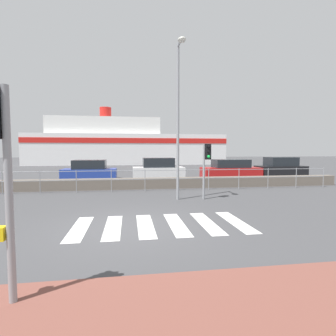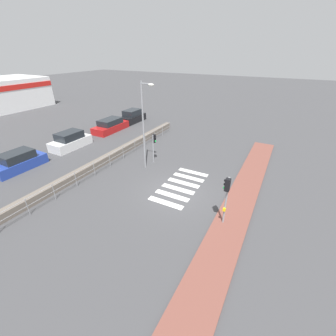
{
  "view_description": "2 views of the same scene",
  "coord_description": "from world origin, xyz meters",
  "px_view_note": "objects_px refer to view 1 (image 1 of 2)",
  "views": [
    {
      "loc": [
        0.04,
        -7.33,
        2.13
      ],
      "look_at": [
        1.44,
        2.0,
        1.5
      ],
      "focal_mm": 28.0,
      "sensor_mm": 36.0,
      "label": 1
    },
    {
      "loc": [
        -11.32,
        -5.56,
        8.49
      ],
      "look_at": [
        0.88,
        1.0,
        1.2
      ],
      "focal_mm": 24.0,
      "sensor_mm": 36.0,
      "label": 2
    }
  ],
  "objects_px": {
    "streetlamp": "(179,104)",
    "parked_car_white": "(158,170)",
    "ferry_boat": "(124,145)",
    "parked_car_black": "(281,168)",
    "parked_car_red": "(231,170)",
    "traffic_light_far": "(206,159)",
    "parked_car_blue": "(90,171)"
  },
  "relations": [
    {
      "from": "streetlamp",
      "to": "parked_car_blue",
      "type": "distance_m",
      "value": 10.8
    },
    {
      "from": "traffic_light_far",
      "to": "parked_car_white",
      "type": "bearing_deg",
      "value": 97.14
    },
    {
      "from": "ferry_boat",
      "to": "parked_car_black",
      "type": "bearing_deg",
      "value": -60.32
    },
    {
      "from": "streetlamp",
      "to": "parked_car_white",
      "type": "relative_size",
      "value": 1.71
    },
    {
      "from": "traffic_light_far",
      "to": "parked_car_blue",
      "type": "xyz_separation_m",
      "value": [
        -6.21,
        8.88,
        -1.17
      ]
    },
    {
      "from": "parked_car_blue",
      "to": "parked_car_white",
      "type": "relative_size",
      "value": 1.0
    },
    {
      "from": "streetlamp",
      "to": "parked_car_blue",
      "type": "bearing_deg",
      "value": 118.96
    },
    {
      "from": "parked_car_blue",
      "to": "parked_car_red",
      "type": "distance_m",
      "value": 10.9
    },
    {
      "from": "streetlamp",
      "to": "parked_car_red",
      "type": "xyz_separation_m",
      "value": [
        5.94,
        8.96,
        -3.45
      ]
    },
    {
      "from": "streetlamp",
      "to": "parked_car_white",
      "type": "bearing_deg",
      "value": 89.13
    },
    {
      "from": "traffic_light_far",
      "to": "streetlamp",
      "type": "xyz_separation_m",
      "value": [
        -1.25,
        -0.08,
        2.28
      ]
    },
    {
      "from": "ferry_boat",
      "to": "parked_car_red",
      "type": "height_order",
      "value": "ferry_boat"
    },
    {
      "from": "ferry_boat",
      "to": "parked_car_white",
      "type": "height_order",
      "value": "ferry_boat"
    },
    {
      "from": "parked_car_black",
      "to": "parked_car_red",
      "type": "bearing_deg",
      "value": 180.0
    },
    {
      "from": "traffic_light_far",
      "to": "parked_car_black",
      "type": "height_order",
      "value": "traffic_light_far"
    },
    {
      "from": "streetlamp",
      "to": "ferry_boat",
      "type": "xyz_separation_m",
      "value": [
        -2.84,
        31.94,
        -1.03
      ]
    },
    {
      "from": "traffic_light_far",
      "to": "parked_car_red",
      "type": "xyz_separation_m",
      "value": [
        4.69,
        8.88,
        -1.17
      ]
    },
    {
      "from": "parked_car_white",
      "to": "parked_car_red",
      "type": "bearing_deg",
      "value": 0.0
    },
    {
      "from": "parked_car_red",
      "to": "traffic_light_far",
      "type": "bearing_deg",
      "value": -117.87
    },
    {
      "from": "ferry_boat",
      "to": "parked_car_blue",
      "type": "height_order",
      "value": "ferry_boat"
    },
    {
      "from": "parked_car_red",
      "to": "parked_car_black",
      "type": "height_order",
      "value": "parked_car_black"
    },
    {
      "from": "parked_car_blue",
      "to": "parked_car_white",
      "type": "height_order",
      "value": "parked_car_white"
    },
    {
      "from": "ferry_boat",
      "to": "parked_car_white",
      "type": "xyz_separation_m",
      "value": [
        2.98,
        -22.99,
        -2.35
      ]
    },
    {
      "from": "traffic_light_far",
      "to": "parked_car_black",
      "type": "distance_m",
      "value": 12.7
    },
    {
      "from": "parked_car_blue",
      "to": "traffic_light_far",
      "type": "bearing_deg",
      "value": -55.04
    },
    {
      "from": "parked_car_red",
      "to": "parked_car_black",
      "type": "relative_size",
      "value": 1.2
    },
    {
      "from": "streetlamp",
      "to": "parked_car_black",
      "type": "distance_m",
      "value": 14.03
    },
    {
      "from": "streetlamp",
      "to": "ferry_boat",
      "type": "distance_m",
      "value": 32.09
    },
    {
      "from": "ferry_boat",
      "to": "parked_car_red",
      "type": "distance_m",
      "value": 24.73
    },
    {
      "from": "parked_car_black",
      "to": "streetlamp",
      "type": "bearing_deg",
      "value": -138.89
    },
    {
      "from": "parked_car_red",
      "to": "parked_car_black",
      "type": "bearing_deg",
      "value": 0.0
    },
    {
      "from": "traffic_light_far",
      "to": "streetlamp",
      "type": "height_order",
      "value": "streetlamp"
    }
  ]
}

